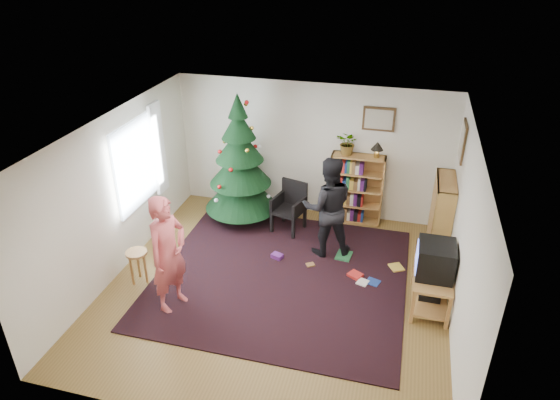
% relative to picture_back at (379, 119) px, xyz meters
% --- Properties ---
extents(floor, '(5.00, 5.00, 0.00)m').
position_rel_picture_back_xyz_m(floor, '(-1.15, -2.48, -1.95)').
color(floor, brown).
rests_on(floor, ground).
extents(ceiling, '(5.00, 5.00, 0.00)m').
position_rel_picture_back_xyz_m(ceiling, '(-1.15, -2.48, 0.55)').
color(ceiling, white).
rests_on(ceiling, wall_back).
extents(wall_back, '(5.00, 0.02, 2.50)m').
position_rel_picture_back_xyz_m(wall_back, '(-1.15, 0.02, -0.70)').
color(wall_back, silver).
rests_on(wall_back, floor).
extents(wall_front, '(5.00, 0.02, 2.50)m').
position_rel_picture_back_xyz_m(wall_front, '(-1.15, -4.97, -0.70)').
color(wall_front, silver).
rests_on(wall_front, floor).
extents(wall_left, '(0.02, 5.00, 2.50)m').
position_rel_picture_back_xyz_m(wall_left, '(-3.65, -2.48, -0.70)').
color(wall_left, silver).
rests_on(wall_left, floor).
extents(wall_right, '(0.02, 5.00, 2.50)m').
position_rel_picture_back_xyz_m(wall_right, '(1.35, -2.48, -0.70)').
color(wall_right, silver).
rests_on(wall_right, floor).
extents(rug, '(3.80, 3.60, 0.02)m').
position_rel_picture_back_xyz_m(rug, '(-1.15, -2.17, -1.94)').
color(rug, black).
rests_on(rug, floor).
extents(window_pane, '(0.04, 1.20, 1.40)m').
position_rel_picture_back_xyz_m(window_pane, '(-3.62, -1.88, -0.45)').
color(window_pane, silver).
rests_on(window_pane, wall_left).
extents(curtain, '(0.06, 0.35, 1.60)m').
position_rel_picture_back_xyz_m(curtain, '(-3.58, -1.18, -0.45)').
color(curtain, white).
rests_on(curtain, wall_left).
extents(picture_back, '(0.55, 0.03, 0.42)m').
position_rel_picture_back_xyz_m(picture_back, '(0.00, 0.00, 0.00)').
color(picture_back, '#4C3319').
rests_on(picture_back, wall_back).
extents(picture_right, '(0.03, 0.50, 0.60)m').
position_rel_picture_back_xyz_m(picture_right, '(1.33, -0.73, 0.00)').
color(picture_right, '#4C3319').
rests_on(picture_right, wall_right).
extents(christmas_tree, '(1.33, 1.33, 2.41)m').
position_rel_picture_back_xyz_m(christmas_tree, '(-2.32, -0.62, -0.95)').
color(christmas_tree, '#3F2816').
rests_on(christmas_tree, rug).
extents(bookshelf_back, '(0.95, 0.30, 1.30)m').
position_rel_picture_back_xyz_m(bookshelf_back, '(-0.27, -0.14, -1.29)').
color(bookshelf_back, '#B1873F').
rests_on(bookshelf_back, floor).
extents(bookshelf_right, '(0.30, 0.95, 1.30)m').
position_rel_picture_back_xyz_m(bookshelf_right, '(1.19, -0.78, -1.29)').
color(bookshelf_right, '#B1873F').
rests_on(bookshelf_right, floor).
extents(tv_stand, '(0.52, 0.94, 0.55)m').
position_rel_picture_back_xyz_m(tv_stand, '(1.07, -2.30, -1.62)').
color(tv_stand, '#B1873F').
rests_on(tv_stand, floor).
extents(crt_tv, '(0.50, 0.54, 0.47)m').
position_rel_picture_back_xyz_m(crt_tv, '(1.07, -2.30, -1.16)').
color(crt_tv, black).
rests_on(crt_tv, tv_stand).
extents(armchair, '(0.61, 0.61, 0.91)m').
position_rel_picture_back_xyz_m(armchair, '(-1.37, -0.71, -1.46)').
color(armchair, black).
rests_on(armchair, rug).
extents(stool, '(0.32, 0.32, 0.54)m').
position_rel_picture_back_xyz_m(stool, '(-3.22, -2.84, -1.53)').
color(stool, '#B1873F').
rests_on(stool, floor).
extents(person_standing, '(0.59, 0.73, 1.75)m').
position_rel_picture_back_xyz_m(person_standing, '(-2.47, -3.22, -1.08)').
color(person_standing, '#C44E51').
rests_on(person_standing, rug).
extents(person_by_chair, '(0.99, 0.86, 1.72)m').
position_rel_picture_back_xyz_m(person_by_chair, '(-0.60, -1.33, -1.09)').
color(person_by_chair, black).
rests_on(person_by_chair, rug).
extents(potted_plant, '(0.49, 0.46, 0.44)m').
position_rel_picture_back_xyz_m(potted_plant, '(-0.47, -0.14, -0.43)').
color(potted_plant, gray).
rests_on(potted_plant, bookshelf_back).
extents(table_lamp, '(0.22, 0.22, 0.29)m').
position_rel_picture_back_xyz_m(table_lamp, '(0.03, -0.13, -0.46)').
color(table_lamp, '#A57F33').
rests_on(table_lamp, bookshelf_back).
extents(floor_clutter, '(2.12, 0.84, 0.08)m').
position_rel_picture_back_xyz_m(floor_clutter, '(-0.21, -1.77, -1.91)').
color(floor_clutter, '#A51E19').
rests_on(floor_clutter, rug).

